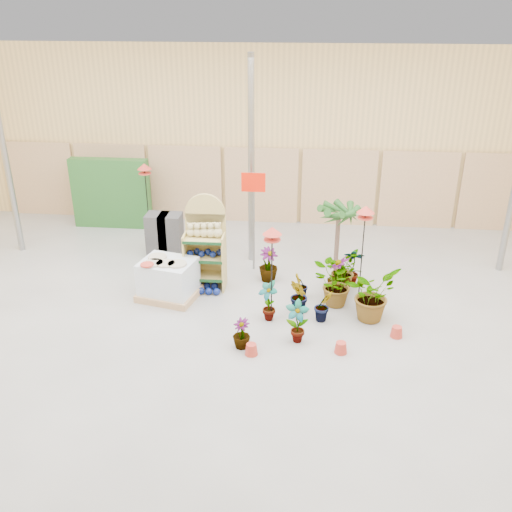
{
  "coord_description": "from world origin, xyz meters",
  "views": [
    {
      "loc": [
        1.27,
        -8.3,
        5.5
      ],
      "look_at": [
        0.3,
        1.5,
        1.0
      ],
      "focal_mm": 40.0,
      "sensor_mm": 36.0,
      "label": 1
    }
  ],
  "objects_px": {
    "bird_table_front": "(272,234)",
    "potted_plant_2": "(335,285)",
    "pallet_stack": "(168,279)",
    "display_shelf": "(206,245)"
  },
  "relations": [
    {
      "from": "potted_plant_2",
      "to": "pallet_stack",
      "type": "bearing_deg",
      "value": 179.57
    },
    {
      "from": "display_shelf",
      "to": "pallet_stack",
      "type": "height_order",
      "value": "display_shelf"
    },
    {
      "from": "pallet_stack",
      "to": "bird_table_front",
      "type": "bearing_deg",
      "value": -5.23
    },
    {
      "from": "display_shelf",
      "to": "bird_table_front",
      "type": "bearing_deg",
      "value": -43.17
    },
    {
      "from": "display_shelf",
      "to": "bird_table_front",
      "type": "relative_size",
      "value": 1.05
    },
    {
      "from": "pallet_stack",
      "to": "bird_table_front",
      "type": "height_order",
      "value": "bird_table_front"
    },
    {
      "from": "bird_table_front",
      "to": "potted_plant_2",
      "type": "xyz_separation_m",
      "value": [
        1.18,
        0.68,
        -1.29
      ]
    },
    {
      "from": "display_shelf",
      "to": "pallet_stack",
      "type": "relative_size",
      "value": 1.52
    },
    {
      "from": "display_shelf",
      "to": "potted_plant_2",
      "type": "xyz_separation_m",
      "value": [
        2.63,
        -0.64,
        -0.45
      ]
    },
    {
      "from": "display_shelf",
      "to": "potted_plant_2",
      "type": "relative_size",
      "value": 2.2
    }
  ]
}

